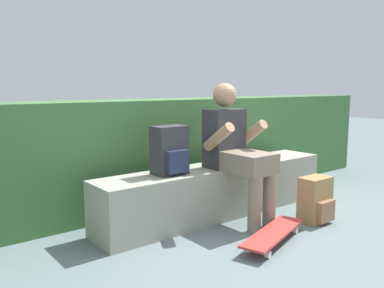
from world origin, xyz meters
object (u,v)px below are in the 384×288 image
(backpack_on_ground, at_px, (316,200))
(person_skater, at_px, (236,147))
(backpack_on_bench, at_px, (170,151))
(skateboard_near_person, at_px, (273,233))
(bench_main, at_px, (219,190))

(backpack_on_ground, bearing_deg, person_skater, 137.83)
(person_skater, height_order, backpack_on_ground, person_skater)
(person_skater, xyz_separation_m, backpack_on_ground, (0.52, -0.47, -0.47))
(backpack_on_ground, bearing_deg, backpack_on_bench, 148.11)
(skateboard_near_person, bearing_deg, backpack_on_ground, 7.33)
(person_skater, relative_size, skateboard_near_person, 1.47)
(backpack_on_bench, distance_m, backpack_on_ground, 1.35)
(bench_main, relative_size, person_skater, 2.01)
(person_skater, height_order, skateboard_near_person, person_skater)
(person_skater, xyz_separation_m, skateboard_near_person, (-0.14, -0.56, -0.58))
(backpack_on_bench, bearing_deg, backpack_on_ground, -31.89)
(skateboard_near_person, relative_size, backpack_on_ground, 2.06)
(skateboard_near_person, height_order, backpack_on_ground, backpack_on_ground)
(backpack_on_ground, bearing_deg, skateboard_near_person, -172.67)
(skateboard_near_person, distance_m, backpack_on_bench, 1.04)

